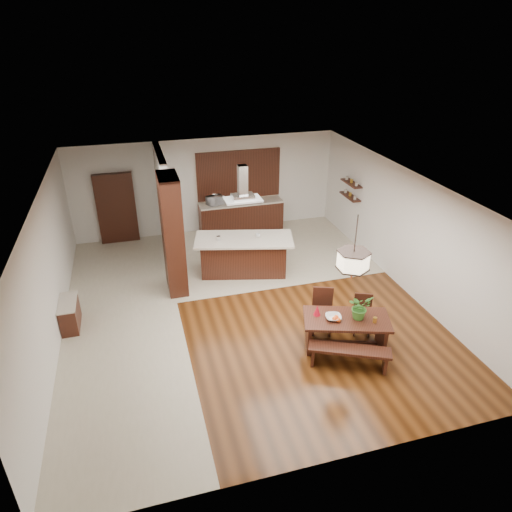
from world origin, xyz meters
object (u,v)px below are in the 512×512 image
object	(u,v)px
hallway_console	(70,314)
dining_table	(346,326)
fruit_bowl	(333,317)
kitchen_island	(244,255)
foliage_plant	(360,307)
dining_bench	(349,358)
microwave	(215,200)
range_hood	(243,183)
pendant_lantern	(354,248)
island_cup	(258,235)
dining_chair_left	(322,312)
dining_chair_right	(362,315)

from	to	relation	value
hallway_console	dining_table	bearing A→B (deg)	-22.57
dining_table	fruit_bowl	bearing A→B (deg)	170.48
kitchen_island	foliage_plant	bearing A→B (deg)	-54.11
hallway_console	dining_table	size ratio (longest dim) A/B	0.47
dining_bench	microwave	xyz separation A→B (m)	(-1.21, 6.82, 0.87)
range_hood	pendant_lantern	bearing A→B (deg)	-71.29
dining_bench	microwave	bearing A→B (deg)	100.03
kitchen_island	island_cup	xyz separation A→B (m)	(0.37, -0.08, 0.54)
fruit_bowl	island_cup	size ratio (longest dim) A/B	2.57
range_hood	dining_table	bearing A→B (deg)	-71.29
pendant_lantern	kitchen_island	bearing A→B (deg)	108.73
kitchen_island	island_cup	distance (m)	0.66
foliage_plant	microwave	size ratio (longest dim) A/B	1.02
pendant_lantern	island_cup	distance (m)	3.75
dining_chair_left	island_cup	world-z (taller)	island_cup
hallway_console	fruit_bowl	distance (m)	5.60
dining_table	dining_chair_left	distance (m)	0.67
hallway_console	foliage_plant	distance (m)	6.11
dining_bench	dining_chair_right	xyz separation A→B (m)	(0.75, 0.94, 0.21)
hallway_console	dining_chair_right	distance (m)	6.25
fruit_bowl	island_cup	bearing A→B (deg)	99.35
dining_table	dining_bench	xyz separation A→B (m)	(-0.19, -0.58, -0.30)
hallway_console	foliage_plant	world-z (taller)	foliage_plant
kitchen_island	dining_chair_right	bearing A→B (deg)	-46.85
pendant_lantern	foliage_plant	size ratio (longest dim) A/B	2.62
microwave	island_cup	bearing A→B (deg)	-100.96
range_hood	microwave	bearing A→B (deg)	94.16
dining_table	island_cup	bearing A→B (deg)	103.53
fruit_bowl	kitchen_island	xyz separation A→B (m)	(-0.93, 3.50, -0.22)
island_cup	microwave	bearing A→B (deg)	101.47
range_hood	fruit_bowl	bearing A→B (deg)	-75.12
dining_table	kitchen_island	xyz separation A→B (m)	(-1.20, 3.54, 0.01)
dining_bench	dining_chair_left	world-z (taller)	dining_chair_left
dining_chair_right	microwave	bearing A→B (deg)	131.65
dining_table	foliage_plant	distance (m)	0.49
dining_chair_left	kitchen_island	bearing A→B (deg)	129.30
dining_chair_left	foliage_plant	size ratio (longest dim) A/B	1.95
dining_table	range_hood	xyz separation A→B (m)	(-1.20, 3.55, 1.95)
microwave	kitchen_island	bearing A→B (deg)	-108.27
pendant_lantern	island_cup	bearing A→B (deg)	103.53
kitchen_island	island_cup	size ratio (longest dim) A/B	22.27
fruit_bowl	dining_chair_left	bearing A→B (deg)	86.87
dining_chair_left	dining_chair_right	world-z (taller)	dining_chair_left
hallway_console	kitchen_island	size ratio (longest dim) A/B	0.33
dining_chair_right	pendant_lantern	bearing A→B (deg)	-124.34
dining_bench	microwave	size ratio (longest dim) A/B	3.18
dining_chair_left	range_hood	distance (m)	3.66
fruit_bowl	range_hood	bearing A→B (deg)	104.88
microwave	dining_table	bearing A→B (deg)	-99.81
dining_bench	range_hood	world-z (taller)	range_hood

